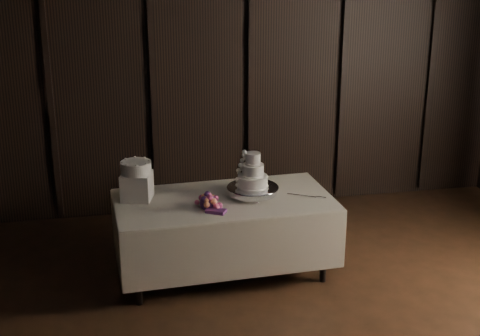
# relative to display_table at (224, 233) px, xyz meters

# --- Properties ---
(room) EXTENTS (6.08, 7.08, 3.08)m
(room) POSITION_rel_display_table_xyz_m (0.61, -1.82, 1.08)
(room) COLOR black
(room) RESTS_ON ground
(display_table) EXTENTS (2.03, 1.12, 0.76)m
(display_table) POSITION_rel_display_table_xyz_m (0.00, 0.00, 0.00)
(display_table) COLOR beige
(display_table) RESTS_ON ground
(cake_stand) EXTENTS (0.51, 0.51, 0.09)m
(cake_stand) POSITION_rel_display_table_xyz_m (0.27, 0.02, 0.39)
(cake_stand) COLOR silver
(cake_stand) RESTS_ON display_table
(wedding_cake) EXTENTS (0.32, 0.28, 0.33)m
(wedding_cake) POSITION_rel_display_table_xyz_m (0.25, 0.00, 0.56)
(wedding_cake) COLOR white
(wedding_cake) RESTS_ON cake_stand
(bouquet) EXTENTS (0.43, 0.47, 0.18)m
(bouquet) POSITION_rel_display_table_xyz_m (-0.18, -0.19, 0.40)
(bouquet) COLOR #DC537C
(bouquet) RESTS_ON display_table
(box_pedestal) EXTENTS (0.32, 0.32, 0.25)m
(box_pedestal) POSITION_rel_display_table_xyz_m (-0.78, 0.16, 0.47)
(box_pedestal) COLOR white
(box_pedestal) RESTS_ON display_table
(small_cake) EXTENTS (0.32, 0.32, 0.11)m
(small_cake) POSITION_rel_display_table_xyz_m (-0.78, 0.16, 0.65)
(small_cake) COLOR white
(small_cake) RESTS_ON box_pedestal
(cake_knife) EXTENTS (0.33, 0.21, 0.01)m
(cake_knife) POSITION_rel_display_table_xyz_m (0.72, -0.07, 0.35)
(cake_knife) COLOR silver
(cake_knife) RESTS_ON display_table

